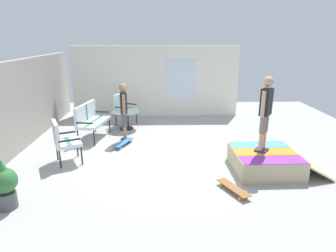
% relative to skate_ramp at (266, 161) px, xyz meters
% --- Properties ---
extents(ground_plane, '(12.00, 12.00, 0.10)m').
position_rel_skate_ramp_xyz_m(ground_plane, '(0.95, 2.00, -0.27)').
color(ground_plane, '#A8A8A3').
extents(back_wall_cinderblock, '(9.00, 0.20, 2.27)m').
position_rel_skate_ramp_xyz_m(back_wall_cinderblock, '(0.95, 6.00, 0.91)').
color(back_wall_cinderblock, '#9E998E').
rests_on(back_wall_cinderblock, ground_plane).
extents(house_facade, '(0.23, 6.00, 2.54)m').
position_rel_skate_ramp_xyz_m(house_facade, '(4.75, 2.48, 1.05)').
color(house_facade, white).
rests_on(house_facade, ground_plane).
extents(skate_ramp, '(1.34, 1.95, 0.44)m').
position_rel_skate_ramp_xyz_m(skate_ramp, '(0.00, 0.00, 0.00)').
color(skate_ramp, tan).
rests_on(skate_ramp, ground_plane).
extents(patio_bench, '(1.33, 0.77, 1.02)m').
position_rel_skate_ramp_xyz_m(patio_bench, '(2.23, 4.33, 0.39)').
color(patio_bench, black).
rests_on(patio_bench, ground_plane).
extents(patio_chair_near_house, '(0.79, 0.76, 1.02)m').
position_rel_skate_ramp_xyz_m(patio_chair_near_house, '(3.66, 3.57, 0.39)').
color(patio_chair_near_house, black).
rests_on(patio_chair_near_house, ground_plane).
extents(patio_chair_by_wall, '(0.80, 0.76, 1.02)m').
position_rel_skate_ramp_xyz_m(patio_chair_by_wall, '(0.49, 4.56, 0.39)').
color(patio_chair_by_wall, black).
rests_on(patio_chair_by_wall, ground_plane).
extents(patio_table, '(0.90, 0.90, 0.57)m').
position_rel_skate_ramp_xyz_m(patio_table, '(3.09, 3.41, 0.18)').
color(patio_table, black).
rests_on(patio_table, ground_plane).
extents(person_watching, '(0.48, 0.28, 1.64)m').
position_rel_skate_ramp_xyz_m(person_watching, '(1.99, 3.32, 0.73)').
color(person_watching, navy).
rests_on(person_watching, ground_plane).
extents(person_skater, '(0.40, 0.36, 1.63)m').
position_rel_skate_ramp_xyz_m(person_skater, '(0.04, 0.10, 1.16)').
color(person_skater, navy).
rests_on(person_skater, skate_ramp).
extents(skateboard_by_bench, '(0.81, 0.50, 0.10)m').
position_rel_skate_ramp_xyz_m(skateboard_by_bench, '(1.61, 3.32, -0.14)').
color(skateboard_by_bench, '#3372B2').
rests_on(skateboard_by_bench, ground_plane).
extents(skateboard_spare, '(0.81, 0.53, 0.10)m').
position_rel_skate_ramp_xyz_m(skateboard_spare, '(-0.92, 0.93, -0.14)').
color(skateboard_spare, brown).
rests_on(skateboard_spare, ground_plane).
extents(potted_plant, '(0.44, 0.44, 0.92)m').
position_rel_skate_ramp_xyz_m(potted_plant, '(-1.36, 4.95, 0.24)').
color(potted_plant, '#515156').
rests_on(potted_plant, ground_plane).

